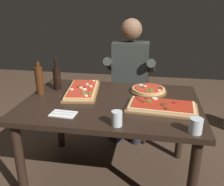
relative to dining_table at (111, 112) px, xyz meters
The scene contains 12 objects.
ground_plane 0.64m from the dining_table, ahead, with size 6.40×6.40×0.00m, color #4C3828.
dining_table is the anchor object (origin of this frame).
pizza_rectangular_front 0.42m from the dining_table, 12.39° to the right, with size 0.54×0.31×0.05m.
pizza_rectangular_left 0.34m from the dining_table, 151.01° to the left, with size 0.33×0.56×0.05m.
pizza_round_far 0.40m from the dining_table, 41.53° to the left, with size 0.31×0.31×0.05m.
wine_bottle_dark 0.59m from the dining_table, 159.85° to the left, with size 0.07×0.07×0.29m.
oil_bottle_amber 0.67m from the dining_table, behind, with size 0.07×0.07×0.30m.
tumbler_near_camera 0.43m from the dining_table, 74.87° to the right, with size 0.07×0.07×0.10m.
tumbler_far_side 0.73m from the dining_table, 34.67° to the right, with size 0.08×0.08×0.10m.
napkin_cutlery_set 0.43m from the dining_table, 134.17° to the right, with size 0.19×0.12×0.01m.
diner_chair 0.87m from the dining_table, 84.80° to the left, with size 0.44×0.44×0.87m.
seated_diner 0.75m from the dining_table, 83.96° to the left, with size 0.53×0.41×1.33m.
Camera 1 is at (0.31, -1.77, 1.49)m, focal length 38.93 mm.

